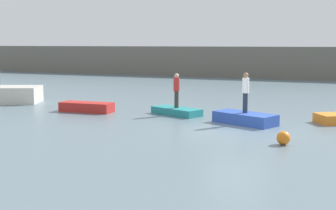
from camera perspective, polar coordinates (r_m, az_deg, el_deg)
The scene contains 8 objects.
ground_plane at distance 19.45m, azimuth 8.35°, elevation -3.28°, with size 120.00×120.00×0.00m, color slate.
embankment_wall at distance 48.40m, azimuth 17.20°, elevation 4.94°, with size 80.00×1.20×3.30m, color #666056.
rowboat_red at distance 25.12m, azimuth -10.03°, elevation -0.25°, with size 2.88×1.01×0.51m, color red.
rowboat_teal at distance 23.74m, azimuth 1.06°, elevation -0.77°, with size 2.73×1.06×0.36m, color teal.
rowboat_blue at distance 21.32m, azimuth 9.48°, elevation -1.64°, with size 2.89×1.22×0.51m, color #2B4CAD.
person_red_shirt at distance 23.60m, azimuth 1.07°, elevation 2.03°, with size 0.32×0.32×1.77m.
person_white_shirt at distance 21.15m, azimuth 9.56°, elevation 1.79°, with size 0.32×0.32×1.84m.
mooring_buoy at distance 17.26m, azimuth 14.08°, elevation -3.98°, with size 0.50×0.50×0.50m, color orange.
Camera 1 is at (4.70, -18.51, 3.66)m, focal length 49.30 mm.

